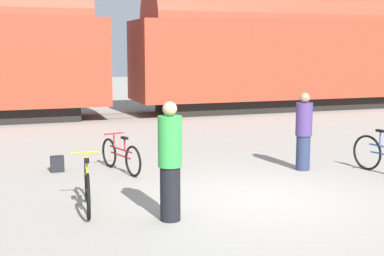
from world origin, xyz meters
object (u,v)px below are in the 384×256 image
Objects in this scene: bicycle_maroon at (121,156)px; person_in_green at (170,162)px; person_in_purple at (304,132)px; backpack at (57,164)px; freight_train at (120,47)px; bicycle_yellow at (87,186)px.

person_in_green reaches higher than bicycle_maroon.
bicycle_maroon is 1.00× the size of person_in_purple.
person_in_purple is 0.92× the size of person_in_green.
bicycle_maroon is at bearing -18.79° from backpack.
person_in_green is (-1.83, -12.78, -1.76)m from freight_train.
bicycle_yellow reaches higher than backpack.
person_in_purple is (4.84, 1.36, 0.46)m from bicycle_yellow.
person_in_green reaches higher than bicycle_yellow.
freight_train is 12.36m from bicycle_yellow.
bicycle_yellow is at bearing -82.18° from person_in_green.
person_in_purple is at bearing -79.79° from freight_train.
bicycle_maroon is 3.52m from person_in_green.
bicycle_yellow is at bearing -104.10° from freight_train.
freight_train is at bearing 78.44° from bicycle_maroon.
bicycle_yellow is 0.98× the size of person_in_green.
bicycle_yellow is 5.05m from person_in_purple.
backpack is at bearing 94.57° from bicycle_yellow.
freight_train is 16.65× the size of person_in_purple.
freight_train is at bearing 70.20° from backpack.
freight_train is 15.27× the size of person_in_green.
person_in_green is (-3.71, -2.35, 0.08)m from person_in_purple.
freight_train is at bearing -11.19° from person_in_purple.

